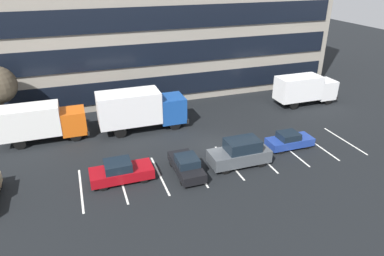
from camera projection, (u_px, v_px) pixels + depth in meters
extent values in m
plane|color=black|center=(214.00, 145.00, 30.06)|extent=(120.00, 120.00, 0.00)
cube|color=black|center=(176.00, 85.00, 38.63)|extent=(37.31, 0.16, 2.30)
cube|color=black|center=(176.00, 53.00, 37.09)|extent=(37.31, 0.16, 2.30)
cube|color=black|center=(175.00, 17.00, 35.55)|extent=(37.31, 0.16, 2.30)
cube|color=silver|center=(81.00, 190.00, 24.14)|extent=(0.14, 5.40, 0.01)
cube|color=silver|center=(122.00, 182.00, 24.97)|extent=(0.14, 5.40, 0.01)
cube|color=silver|center=(160.00, 175.00, 25.81)|extent=(0.14, 5.40, 0.01)
cube|color=silver|center=(195.00, 168.00, 26.64)|extent=(0.14, 5.40, 0.01)
cube|color=silver|center=(229.00, 162.00, 27.48)|extent=(0.14, 5.40, 0.01)
cube|color=silver|center=(260.00, 156.00, 28.31)|extent=(0.14, 5.40, 0.01)
cube|color=silver|center=(290.00, 151.00, 29.15)|extent=(0.14, 5.40, 0.01)
cube|color=silver|center=(318.00, 146.00, 29.98)|extent=(0.14, 5.40, 0.01)
cube|color=silver|center=(345.00, 141.00, 30.82)|extent=(0.14, 5.40, 0.01)
cube|color=#194799|center=(171.00, 108.00, 33.13)|extent=(2.36, 2.57, 2.36)
cube|color=black|center=(183.00, 102.00, 33.27)|extent=(0.06, 2.16, 1.04)
cube|color=white|center=(129.00, 108.00, 31.69)|extent=(5.58, 2.68, 2.90)
cube|color=black|center=(184.00, 116.00, 33.93)|extent=(0.21, 2.57, 0.43)
cylinder|color=black|center=(168.00, 115.00, 34.58)|extent=(1.07, 0.32, 1.07)
cylinder|color=black|center=(175.00, 124.00, 32.69)|extent=(1.07, 0.32, 1.07)
cylinder|color=black|center=(117.00, 122.00, 33.06)|extent=(1.07, 0.32, 1.07)
cylinder|color=black|center=(120.00, 132.00, 31.17)|extent=(1.07, 0.32, 1.07)
cube|color=white|center=(324.00, 89.00, 38.96)|extent=(2.04, 2.22, 2.04)
cube|color=black|center=(332.00, 84.00, 39.08)|extent=(0.06, 1.87, 0.90)
cube|color=white|center=(298.00, 88.00, 37.72)|extent=(4.81, 2.31, 2.50)
cube|color=black|center=(330.00, 95.00, 39.65)|extent=(0.19, 2.22, 0.37)
cylinder|color=black|center=(317.00, 95.00, 40.20)|extent=(0.93, 0.28, 0.93)
cylinder|color=black|center=(328.00, 100.00, 38.58)|extent=(0.93, 0.28, 0.93)
cylinder|color=black|center=(284.00, 99.00, 38.90)|extent=(0.93, 0.28, 0.93)
cylinder|color=black|center=(294.00, 105.00, 37.27)|extent=(0.93, 0.28, 0.93)
cube|color=#D85914|center=(74.00, 121.00, 30.97)|extent=(2.08, 2.27, 2.08)
cube|color=black|center=(85.00, 115.00, 31.09)|extent=(0.06, 1.91, 0.92)
cube|color=white|center=(30.00, 121.00, 29.70)|extent=(4.92, 2.37, 2.56)
cube|color=black|center=(88.00, 128.00, 31.68)|extent=(0.19, 2.27, 0.38)
cylinder|color=black|center=(75.00, 127.00, 32.24)|extent=(0.95, 0.28, 0.95)
cylinder|color=black|center=(76.00, 136.00, 30.58)|extent=(0.95, 0.28, 0.95)
cylinder|color=black|center=(22.00, 134.00, 30.91)|extent=(0.95, 0.28, 0.95)
cylinder|color=black|center=(20.00, 144.00, 29.24)|extent=(0.95, 0.28, 0.95)
cube|color=black|center=(186.00, 167.00, 25.82)|extent=(1.73, 4.14, 0.67)
cube|color=black|center=(187.00, 161.00, 25.38)|extent=(1.52, 1.74, 0.58)
cylinder|color=black|center=(172.00, 163.00, 26.85)|extent=(0.21, 0.58, 0.58)
cylinder|color=black|center=(190.00, 160.00, 27.30)|extent=(0.21, 0.58, 0.58)
cylinder|color=black|center=(182.00, 181.00, 24.59)|extent=(0.21, 0.58, 0.58)
cylinder|color=black|center=(202.00, 177.00, 25.04)|extent=(0.21, 0.58, 0.58)
cube|color=navy|center=(290.00, 142.00, 29.49)|extent=(3.91, 1.64, 0.64)
cube|color=black|center=(288.00, 136.00, 29.18)|extent=(1.64, 1.44, 0.55)
cylinder|color=black|center=(297.00, 139.00, 30.58)|extent=(0.55, 0.20, 0.55)
cylinder|color=black|center=(307.00, 146.00, 29.37)|extent=(0.55, 0.20, 0.55)
cylinder|color=black|center=(272.00, 143.00, 29.83)|extent=(0.55, 0.20, 0.55)
cylinder|color=black|center=(281.00, 151.00, 28.62)|extent=(0.55, 0.20, 0.55)
cube|color=#474C51|center=(239.00, 156.00, 26.86)|extent=(4.68, 1.98, 0.97)
cube|color=black|center=(242.00, 145.00, 26.53)|extent=(2.57, 1.74, 0.86)
cylinder|color=black|center=(226.00, 170.00, 25.85)|extent=(0.69, 0.22, 0.69)
cylinder|color=black|center=(216.00, 158.00, 27.33)|extent=(0.69, 0.22, 0.69)
cylinder|color=black|center=(261.00, 163.00, 26.74)|extent=(0.69, 0.22, 0.69)
cylinder|color=black|center=(251.00, 152.00, 28.22)|extent=(0.69, 0.22, 0.69)
cube|color=maroon|center=(122.00, 173.00, 24.94)|extent=(4.44, 1.86, 0.72)
cube|color=black|center=(118.00, 166.00, 24.59)|extent=(1.86, 1.63, 0.62)
cylinder|color=black|center=(139.00, 168.00, 26.18)|extent=(0.62, 0.23, 0.62)
cylinder|color=black|center=(144.00, 179.00, 24.81)|extent=(0.62, 0.23, 0.62)
cylinder|color=black|center=(101.00, 174.00, 25.34)|extent=(0.62, 0.23, 0.62)
cylinder|color=black|center=(103.00, 187.00, 23.96)|extent=(0.62, 0.23, 0.62)
cylinder|color=#473323|center=(5.00, 116.00, 31.73)|extent=(0.28, 0.28, 3.25)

